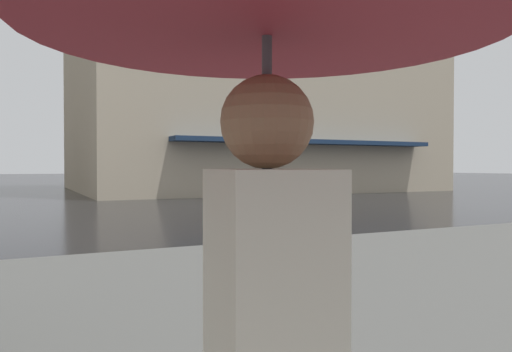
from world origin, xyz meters
name	(u,v)px	position (x,y,z in m)	size (l,w,h in m)	color
haussmann_block_corner	(243,14)	(21.33, -20.25, 12.73)	(18.87, 22.99, 26.00)	tan
car_red	(278,193)	(2.50, -13.02, 0.76)	(1.85, 4.10, 1.41)	maroon
pedestrian_approaching_kerb	(267,71)	(-10.73, -5.86, 1.84)	(1.14, 1.14, 2.03)	beige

